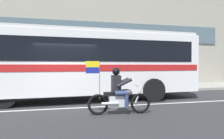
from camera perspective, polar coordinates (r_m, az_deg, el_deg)
name	(u,v)px	position (r m, az deg, el deg)	size (l,w,h in m)	color
ground_plane	(66,106)	(9.20, -11.78, -9.18)	(60.00, 60.00, 0.00)	#2B2B2D
sidewalk_curb	(62,90)	(14.23, -12.83, -5.21)	(28.00, 3.80, 0.15)	gray
lane_center_stripe	(67,108)	(8.61, -11.57, -9.87)	(26.60, 0.14, 0.01)	silver
office_building_facade	(61,6)	(16.98, -13.18, 15.80)	(28.00, 0.89, 11.88)	gray
transit_bus	(85,60)	(10.33, -6.94, 2.46)	(10.70, 3.03, 3.22)	white
motorcycle_with_rider	(119,94)	(7.38, 1.79, -6.48)	(2.19, 0.64, 1.78)	black
fire_hydrant	(2,85)	(13.58, -26.73, -3.73)	(0.22, 0.30, 0.75)	gold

